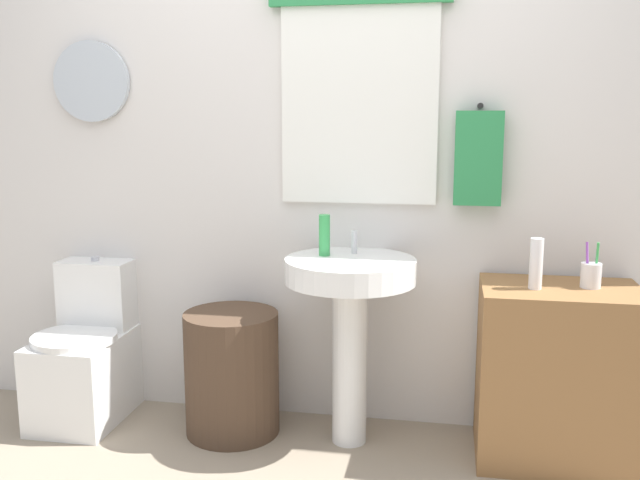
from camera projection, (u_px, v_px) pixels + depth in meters
back_wall at (317, 139)px, 3.20m from camera, size 4.40×0.18×2.60m
toilet at (86, 359)px, 3.31m from camera, size 0.38×0.51×0.75m
laundry_hamper at (232, 373)px, 3.15m from camera, size 0.42×0.42×0.55m
pedestal_sink at (350, 303)px, 3.00m from camera, size 0.56×0.56×0.82m
faucet at (354, 242)px, 3.07m from camera, size 0.03×0.03×0.10m
wooden_cabinet at (557, 374)px, 2.89m from camera, size 0.63×0.44×0.73m
soap_bottle at (324, 235)px, 3.02m from camera, size 0.05×0.05×0.18m
lotion_bottle at (536, 264)px, 2.79m from camera, size 0.05×0.05×0.20m
toothbrush_cup at (591, 275)px, 2.81m from camera, size 0.08×0.08×0.19m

